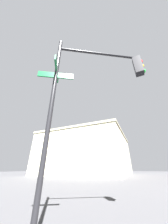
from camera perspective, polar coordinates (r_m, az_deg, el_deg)
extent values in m
cylinder|color=black|center=(3.19, -16.27, 2.70)|extent=(0.12, 0.12, 5.70)
cylinder|color=black|center=(4.92, 7.74, 27.27)|extent=(2.57, 1.67, 0.09)
cube|color=black|center=(5.09, 25.67, 20.26)|extent=(0.28, 0.28, 0.80)
sphere|color=red|center=(5.34, 26.57, 21.74)|extent=(0.18, 0.18, 0.18)
sphere|color=orange|center=(5.16, 27.16, 19.85)|extent=(0.18, 0.18, 0.18)
sphere|color=green|center=(5.00, 27.78, 17.83)|extent=(0.18, 0.18, 0.18)
cube|color=#0F5128|center=(3.86, -14.04, 17.60)|extent=(0.95, 0.62, 0.20)
cube|color=#0F5128|center=(4.01, -13.68, 19.87)|extent=(0.57, 0.87, 0.20)
cube|color=beige|center=(29.56, 2.20, -21.23)|extent=(17.73, 19.25, 8.21)
cube|color=gray|center=(30.26, 2.06, -13.10)|extent=(18.03, 19.55, 0.40)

